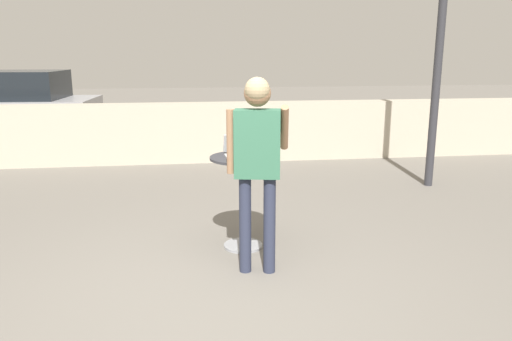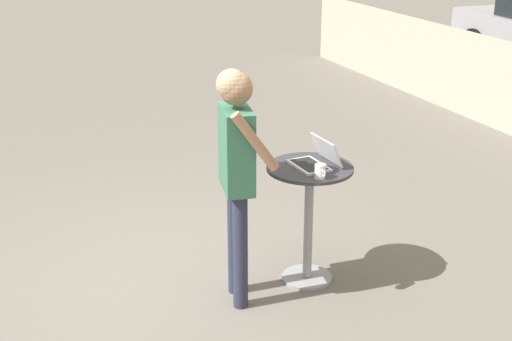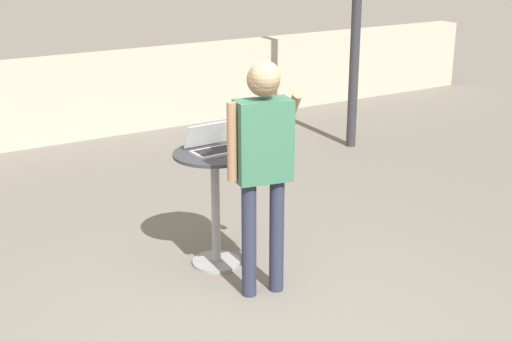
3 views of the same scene
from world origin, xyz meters
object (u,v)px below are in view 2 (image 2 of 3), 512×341
cafe_table (309,205)px  standing_person (236,157)px  laptop (315,160)px  coffee_mug (320,171)px

cafe_table → standing_person: 0.80m
cafe_table → laptop: laptop is taller
coffee_mug → laptop: bearing=160.6°
cafe_table → laptop: (-0.00, 0.04, 0.36)m
laptop → standing_person: (0.07, -0.66, 0.14)m
cafe_table → standing_person: (0.06, -0.62, 0.50)m
laptop → coffee_mug: (0.25, -0.09, 0.01)m
coffee_mug → standing_person: standing_person is taller
cafe_table → coffee_mug: (0.24, -0.04, 0.37)m
laptop → cafe_table: bearing=-86.7°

